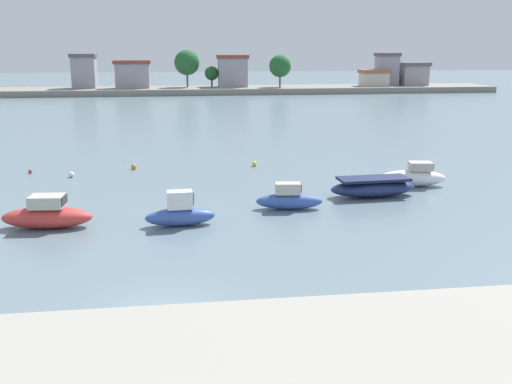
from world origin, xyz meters
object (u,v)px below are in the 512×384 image
Objects in this scene: moored_boat_1 at (47,215)px; mooring_buoy_2 at (134,167)px; moored_boat_3 at (289,199)px; mooring_buoy_0 at (71,175)px; mooring_buoy_3 at (254,164)px; moored_boat_5 at (413,177)px; mooring_buoy_1 at (30,171)px; moored_boat_4 at (373,187)px; moored_boat_2 at (180,213)px.

moored_boat_1 is 14.85m from mooring_buoy_2.
moored_boat_3 is at bearing -52.74° from mooring_buoy_2.
mooring_buoy_0 is 13.70m from mooring_buoy_3.
mooring_buoy_3 is (9.29, -0.12, -0.01)m from mooring_buoy_2.
moored_boat_5 reaches higher than mooring_buoy_0.
mooring_buoy_2 reaches higher than mooring_buoy_1.
moored_boat_3 is (13.06, 1.80, -0.08)m from moored_boat_1.
moored_boat_4 is 14.13× the size of mooring_buoy_3.
moored_boat_4 is 24.96m from mooring_buoy_1.
moored_boat_3 is at bearing -162.67° from moored_boat_4.
moored_boat_2 is 0.66× the size of moored_boat_4.
moored_boat_1 is at bearing -165.04° from moored_boat_3.
moored_boat_3 is 17.32m from mooring_buoy_0.
mooring_buoy_0 is at bearing 117.14° from moored_boat_2.
moored_boat_3 is at bearing -35.38° from mooring_buoy_1.
moored_boat_2 is 6.68m from moored_boat_3.
moored_boat_1 reaches higher than moored_boat_5.
moored_boat_2 is at bearing -59.11° from mooring_buoy_0.
moored_boat_1 is 12.20m from mooring_buoy_0.
moored_boat_3 is 6.15m from moored_boat_4.
moored_boat_4 reaches higher than mooring_buoy_2.
moored_boat_2 is at bearing -162.62° from moored_boat_4.
moored_boat_1 is 14.54m from mooring_buoy_1.
mooring_buoy_0 is at bearing 98.48° from moored_boat_1.
moored_boat_2 is at bearing -152.11° from moored_boat_3.
moored_boat_2 reaches higher than moored_boat_5.
mooring_buoy_1 is (-10.87, 14.52, -0.51)m from moored_boat_2.
mooring_buoy_2 is (-3.37, 15.01, -0.45)m from moored_boat_2.
mooring_buoy_1 is at bearing -176.26° from mooring_buoy_2.
moored_boat_4 is at bearing -22.67° from mooring_buoy_0.
moored_boat_4 is 4.26m from moored_boat_5.
moored_boat_2 is 0.94× the size of moored_boat_3.
mooring_buoy_3 is at bearing 98.62° from moored_boat_3.
moored_boat_4 is 13.65× the size of mooring_buoy_2.
mooring_buoy_3 reaches higher than mooring_buoy_1.
moored_boat_2 reaches higher than moored_boat_1.
mooring_buoy_0 is at bearing -28.75° from mooring_buoy_1.
mooring_buoy_3 is (16.78, 0.37, 0.05)m from mooring_buoy_1.
mooring_buoy_0 is 3.70m from mooring_buoy_1.
mooring_buoy_1 is 0.75× the size of mooring_buoy_3.
mooring_buoy_3 is (-6.09, 10.35, -0.38)m from moored_boat_4.
moored_boat_3 reaches higher than mooring_buoy_1.
mooring_buoy_3 is (13.53, 2.15, -0.00)m from mooring_buoy_0.
moored_boat_1 is at bearing -86.19° from mooring_buoy_0.
moored_boat_5 is 23.94m from mooring_buoy_0.
mooring_buoy_2 is at bearing 142.41° from moored_boat_4.
moored_boat_3 is 9.81× the size of mooring_buoy_0.
moored_boat_5 is (15.58, 6.86, -0.02)m from moored_boat_2.
mooring_buoy_2 is (-15.37, 10.47, -0.37)m from moored_boat_4.
moored_boat_2 is 0.80× the size of moored_boat_5.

